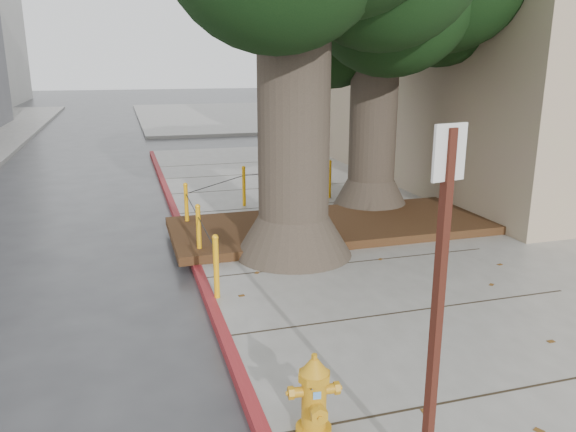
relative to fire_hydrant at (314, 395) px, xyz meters
name	(u,v)px	position (x,y,z in m)	size (l,w,h in m)	color
ground	(374,326)	(1.57, 2.06, -0.53)	(140.00, 140.00, 0.00)	#28282B
sidewalk_far	(263,114)	(7.57, 32.06, -0.46)	(16.00, 20.00, 0.15)	slate
curb_red	(198,272)	(-0.43, 4.56, -0.46)	(0.14, 26.00, 0.16)	maroon
planter_bed	(333,226)	(2.47, 5.96, -0.30)	(6.40, 2.60, 0.16)	black
building_corner	(566,7)	(11.57, 10.56, 4.47)	(12.00, 13.00, 10.00)	gray
building_side_white	(435,44)	(17.57, 28.06, 3.97)	(10.00, 10.00, 9.00)	silver
building_side_grey	(465,26)	(23.57, 34.06, 5.47)	(12.00, 14.00, 12.00)	slate
bollard_ring	(241,205)	(0.70, 6.44, 0.13)	(3.79, 5.39, 0.95)	#F7A50D
fire_hydrant	(314,395)	(0.00, 0.00, 0.00)	(0.42, 0.38, 0.79)	orange
signpost	(439,294)	(0.66, -0.82, 1.23)	(0.28, 0.08, 2.86)	#471911
car_silver	(327,126)	(7.42, 19.70, 0.10)	(1.50, 3.73, 1.27)	#B9BABF
car_red	(409,122)	(12.03, 20.61, 0.04)	(1.21, 3.46, 1.14)	maroon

